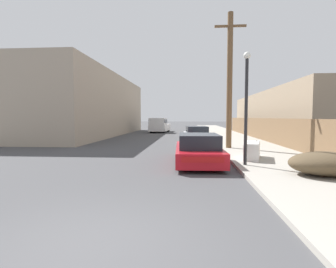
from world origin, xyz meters
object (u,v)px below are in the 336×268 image
at_px(pickup_truck, 159,125).
at_px(car_parked_mid, 196,135).
at_px(utility_pole, 230,79).
at_px(parked_sports_car_red, 198,150).
at_px(discarded_fridge, 252,150).
at_px(brush_pile, 326,164).
at_px(street_lamp, 246,99).

bearing_deg(pickup_truck, car_parked_mid, 111.39).
bearing_deg(utility_pole, parked_sports_car_red, -112.51).
distance_m(discarded_fridge, car_parked_mid, 8.31).
bearing_deg(parked_sports_car_red, brush_pile, -34.84).
xyz_separation_m(pickup_truck, brush_pile, (7.96, -24.32, -0.42)).
relative_size(pickup_truck, brush_pile, 2.41).
bearing_deg(brush_pile, pickup_truck, 108.12).
bearing_deg(pickup_truck, brush_pile, 111.45).
bearing_deg(street_lamp, utility_pole, 87.79).
relative_size(car_parked_mid, pickup_truck, 0.78).
xyz_separation_m(discarded_fridge, parked_sports_car_red, (-2.37, -0.71, 0.09)).
bearing_deg(discarded_fridge, parked_sports_car_red, -147.39).
relative_size(parked_sports_car_red, brush_pile, 2.11).
relative_size(car_parked_mid, brush_pile, 1.88).
height_order(discarded_fridge, parked_sports_car_red, parked_sports_car_red).
bearing_deg(pickup_truck, parked_sports_car_red, 103.95).
bearing_deg(parked_sports_car_red, utility_pole, 65.58).
xyz_separation_m(discarded_fridge, street_lamp, (-0.63, -1.59, 2.11)).
relative_size(parked_sports_car_red, utility_pole, 0.61).
distance_m(discarded_fridge, street_lamp, 2.72).
height_order(pickup_truck, utility_pole, utility_pole).
bearing_deg(car_parked_mid, parked_sports_car_red, -96.02).
height_order(parked_sports_car_red, utility_pole, utility_pole).
xyz_separation_m(pickup_truck, street_lamp, (5.83, -22.69, 1.69)).
relative_size(discarded_fridge, brush_pile, 0.86).
distance_m(parked_sports_car_red, utility_pole, 6.23).
distance_m(pickup_truck, utility_pole, 18.41).
bearing_deg(pickup_truck, discarded_fridge, 110.36).
xyz_separation_m(street_lamp, brush_pile, (2.13, -1.63, -2.11)).
xyz_separation_m(car_parked_mid, utility_pole, (1.78, -4.00, 3.53)).
distance_m(utility_pole, brush_pile, 8.31).
bearing_deg(pickup_truck, utility_pole, 112.82).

